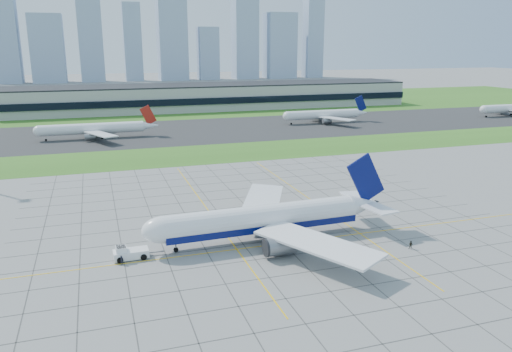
{
  "coord_description": "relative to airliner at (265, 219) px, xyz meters",
  "views": [
    {
      "loc": [
        -35.3,
        -92.06,
        39.68
      ],
      "look_at": [
        3.57,
        26.99,
        7.0
      ],
      "focal_mm": 35.0,
      "sensor_mm": 36.0,
      "label": 1
    }
  ],
  "objects": [
    {
      "name": "ground",
      "position": [
        3.05,
        -0.99,
        -4.67
      ],
      "size": [
        1400.0,
        1400.0,
        0.0
      ],
      "primitive_type": "plane",
      "color": "gray",
      "rests_on": "ground"
    },
    {
      "name": "grass_median",
      "position": [
        3.05,
        89.01,
        -4.65
      ],
      "size": [
        700.0,
        35.0,
        0.04
      ],
      "primitive_type": "cube",
      "color": "#31611B",
      "rests_on": "ground"
    },
    {
      "name": "asphalt_taxiway",
      "position": [
        3.05,
        144.01,
        -4.64
      ],
      "size": [
        700.0,
        75.0,
        0.04
      ],
      "primitive_type": "cube",
      "color": "#383838",
      "rests_on": "ground"
    },
    {
      "name": "grass_far",
      "position": [
        3.05,
        254.01,
        -4.65
      ],
      "size": [
        700.0,
        145.0,
        0.04
      ],
      "primitive_type": "cube",
      "color": "#31611B",
      "rests_on": "ground"
    },
    {
      "name": "apron_markings",
      "position": [
        3.47,
        10.1,
        -4.65
      ],
      "size": [
        120.0,
        130.0,
        0.03
      ],
      "color": "#474744",
      "rests_on": "ground"
    },
    {
      "name": "terminal",
      "position": [
        43.05,
        228.88,
        3.23
      ],
      "size": [
        260.0,
        43.0,
        15.8
      ],
      "color": "#B7B7B2",
      "rests_on": "ground"
    },
    {
      "name": "city_skyline",
      "position": [
        -5.67,
        519.01,
        54.42
      ],
      "size": [
        523.0,
        32.4,
        160.0
      ],
      "color": "#97ABC6",
      "rests_on": "ground"
    },
    {
      "name": "airliner",
      "position": [
        0.0,
        0.0,
        0.0
      ],
      "size": [
        54.26,
        54.95,
        17.07
      ],
      "rotation": [
        0.0,
        0.0,
        0.03
      ],
      "color": "white",
      "rests_on": "ground"
    },
    {
      "name": "pushback_tug",
      "position": [
        -27.87,
        -1.0,
        -3.47
      ],
      "size": [
        9.72,
        3.57,
        2.69
      ],
      "rotation": [
        0.0,
        0.0,
        0.03
      ],
      "color": "white",
      "rests_on": "ground"
    },
    {
      "name": "crew_near",
      "position": [
        -29.4,
        -3.35,
        -3.76
      ],
      "size": [
        0.79,
        0.76,
        1.82
      ],
      "primitive_type": "imported",
      "rotation": [
        0.0,
        0.0,
        0.71
      ],
      "color": "black",
      "rests_on": "ground"
    },
    {
      "name": "crew_far",
      "position": [
        26.45,
        -13.81,
        -3.79
      ],
      "size": [
        1.08,
        1.08,
        1.76
      ],
      "primitive_type": "imported",
      "rotation": [
        0.0,
        0.0,
        -0.8
      ],
      "color": "black",
      "rests_on": "ground"
    },
    {
      "name": "distant_jet_1",
      "position": [
        -32.62,
        136.38,
        -0.18
      ],
      "size": [
        50.03,
        42.66,
        14.08
      ],
      "color": "white",
      "rests_on": "ground"
    },
    {
      "name": "distant_jet_2",
      "position": [
        84.08,
        147.24,
        -0.18
      ],
      "size": [
        46.33,
        42.66,
        14.08
      ],
      "color": "white",
      "rests_on": "ground"
    },
    {
      "name": "distant_jet_3",
      "position": [
        200.62,
        138.22,
        -0.18
      ],
      "size": [
        44.33,
        42.66,
        14.08
      ],
      "color": "white",
      "rests_on": "ground"
    }
  ]
}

